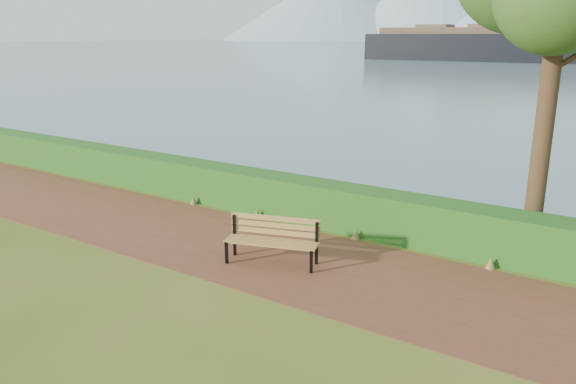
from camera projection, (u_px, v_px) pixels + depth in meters
The scene contains 5 objects.
ground at pixel (241, 254), 11.57m from camera, with size 140.00×140.00×0.00m, color #495317.
path at pixel (249, 249), 11.81m from camera, with size 40.00×3.40×0.01m, color brown.
hedge at pixel (307, 201), 13.52m from camera, with size 32.00×0.85×1.00m, color #154C16.
bench at pixel (273, 237), 11.00m from camera, with size 1.90×1.07×0.92m.
cargo_ship at pixel (573, 45), 88.92m from camera, with size 62.86×13.02×18.95m.
Camera 1 is at (6.78, -8.45, 4.36)m, focal length 35.00 mm.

